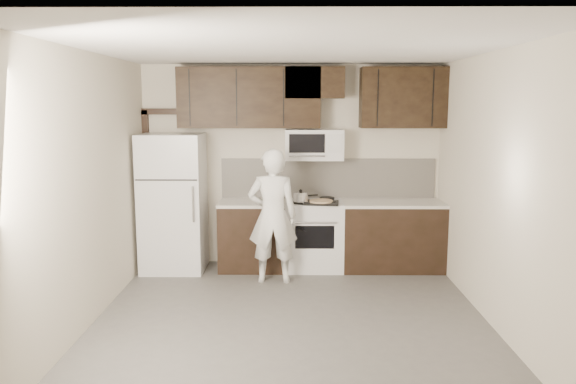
{
  "coord_description": "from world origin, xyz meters",
  "views": [
    {
      "loc": [
        0.02,
        -5.34,
        2.2
      ],
      "look_at": [
        -0.03,
        0.9,
        1.2
      ],
      "focal_mm": 35.0,
      "sensor_mm": 36.0,
      "label": 1
    }
  ],
  "objects_px": {
    "microwave": "(314,145)",
    "person": "(273,216)",
    "refrigerator": "(173,203)",
    "stove": "(314,235)"
  },
  "relations": [
    {
      "from": "stove",
      "to": "person",
      "type": "height_order",
      "value": "person"
    },
    {
      "from": "person",
      "to": "microwave",
      "type": "bearing_deg",
      "value": -129.16
    },
    {
      "from": "microwave",
      "to": "person",
      "type": "xyz_separation_m",
      "value": [
        -0.53,
        -0.68,
        -0.82
      ]
    },
    {
      "from": "refrigerator",
      "to": "person",
      "type": "relative_size",
      "value": 1.09
    },
    {
      "from": "microwave",
      "to": "stove",
      "type": "bearing_deg",
      "value": -89.9
    },
    {
      "from": "stove",
      "to": "microwave",
      "type": "xyz_separation_m",
      "value": [
        -0.0,
        0.12,
        1.19
      ]
    },
    {
      "from": "refrigerator",
      "to": "person",
      "type": "distance_m",
      "value": 1.42
    },
    {
      "from": "microwave",
      "to": "refrigerator",
      "type": "bearing_deg",
      "value": -174.85
    },
    {
      "from": "refrigerator",
      "to": "microwave",
      "type": "bearing_deg",
      "value": 5.15
    },
    {
      "from": "stove",
      "to": "refrigerator",
      "type": "bearing_deg",
      "value": -178.49
    }
  ]
}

